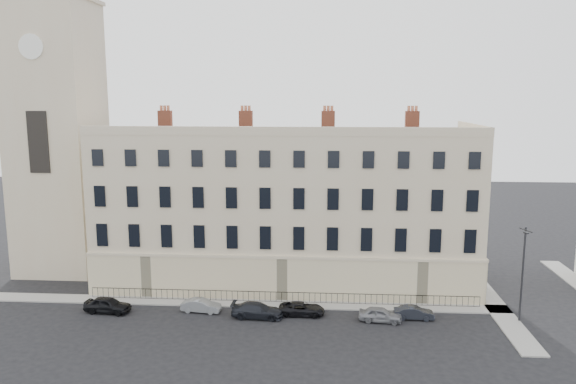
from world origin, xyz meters
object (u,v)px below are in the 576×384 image
object	(u,v)px
car_b	(201,306)
car_f	(414,313)
streetlamp	(523,270)
car_e	(380,315)
car_c	(257,310)
car_a	(108,305)
car_d	(302,309)

from	to	relation	value
car_b	car_f	bearing A→B (deg)	-85.18
car_f	streetlamp	size ratio (longest dim) A/B	0.41
car_e	car_f	world-z (taller)	car_e
car_b	streetlamp	world-z (taller)	streetlamp
car_c	car_a	bearing A→B (deg)	92.12
car_b	car_f	distance (m)	18.12
car_a	car_f	world-z (taller)	car_a
car_f	streetlamp	distance (m)	9.42
car_a	streetlamp	size ratio (longest dim) A/B	0.50
car_a	car_c	bearing A→B (deg)	-84.88
car_b	car_d	world-z (taller)	car_b
car_e	car_a	bearing A→B (deg)	95.67
car_c	car_f	xyz separation A→B (m)	(13.12, 0.58, -0.09)
streetlamp	car_b	bearing A→B (deg)	160.94
car_c	car_e	distance (m)	10.26
car_f	streetlamp	xyz separation A→B (m)	(8.56, -0.11, 3.92)
car_b	car_c	bearing A→B (deg)	-94.52
car_c	car_b	bearing A→B (deg)	82.80
car_b	car_c	xyz separation A→B (m)	(5.00, -0.92, 0.07)
car_d	streetlamp	distance (m)	18.40
car_e	car_d	bearing A→B (deg)	88.16
car_d	streetlamp	size ratio (longest dim) A/B	0.49
car_c	streetlamp	bearing A→B (deg)	-85.55
car_a	car_f	distance (m)	26.14
car_d	streetlamp	xyz separation A→B (m)	(17.97, -0.36, 3.92)
car_b	car_e	distance (m)	15.30
car_a	car_b	distance (m)	8.05
car_b	car_d	size ratio (longest dim) A/B	0.88
car_d	car_a	bearing A→B (deg)	92.49
car_a	car_c	distance (m)	13.02
car_a	car_d	distance (m)	16.74
car_e	car_f	xyz separation A→B (m)	(2.86, 0.73, -0.06)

